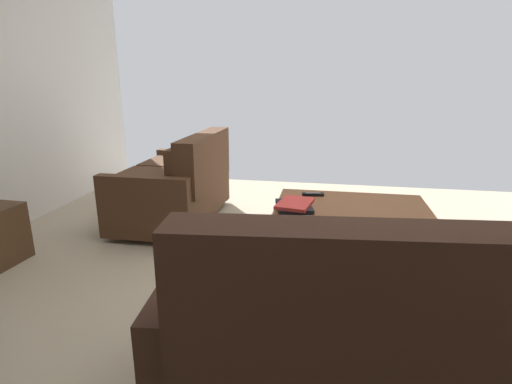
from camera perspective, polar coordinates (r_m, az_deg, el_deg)
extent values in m
cube|color=#B7A88E|center=(2.75, 7.55, -12.93)|extent=(5.50, 5.32, 0.01)
cylinder|color=black|center=(2.22, -3.67, -19.65)|extent=(0.05, 0.05, 0.06)
cube|color=#382116|center=(1.83, 19.27, -20.57)|extent=(1.70, 1.00, 0.39)
cube|color=#382116|center=(1.72, 19.88, -13.49)|extent=(0.57, 0.79, 0.10)
cube|color=#382116|center=(1.66, 1.01, -13.54)|extent=(0.57, 0.79, 0.10)
cube|color=#382116|center=(1.33, 24.81, -15.44)|extent=(1.63, 0.34, 0.52)
cube|color=#382116|center=(1.41, 23.31, -13.18)|extent=(0.50, 0.17, 0.37)
cube|color=#382116|center=(1.34, 0.27, -13.36)|extent=(0.50, 0.17, 0.37)
cube|color=#382116|center=(1.78, -9.96, -18.21)|extent=(0.18, 0.85, 0.55)
cylinder|color=black|center=(4.46, -13.33, -1.29)|extent=(0.05, 0.05, 0.06)
cylinder|color=black|center=(3.67, -19.14, -5.55)|extent=(0.05, 0.05, 0.06)
cylinder|color=black|center=(4.24, -5.20, -1.80)|extent=(0.05, 0.05, 0.06)
cylinder|color=black|center=(3.40, -9.43, -6.53)|extent=(0.05, 0.05, 0.06)
cube|color=#4C301E|center=(3.86, -11.82, -0.56)|extent=(0.77, 1.10, 0.37)
cube|color=#4C301E|center=(4.06, -10.83, 3.71)|extent=(0.68, 0.51, 0.10)
cube|color=#4C301E|center=(3.56, -13.97, 1.83)|extent=(0.68, 0.51, 0.10)
cube|color=#4C301E|center=(3.66, -7.38, 4.65)|extent=(0.18, 1.10, 0.46)
cube|color=#4C301E|center=(3.95, -7.70, 5.46)|extent=(0.12, 0.49, 0.33)
cube|color=#4C301E|center=(3.45, -10.51, 3.79)|extent=(0.12, 0.49, 0.33)
cube|color=#4C301E|center=(4.38, -8.96, 2.50)|extent=(0.77, 0.10, 0.53)
cube|color=#4C301E|center=(3.32, -15.73, -2.30)|extent=(0.77, 0.10, 0.53)
cube|color=brown|center=(2.84, 13.49, -2.18)|extent=(1.03, 0.66, 0.04)
cube|color=brown|center=(2.85, 13.44, -3.04)|extent=(0.95, 0.60, 0.05)
cube|color=brown|center=(3.25, 21.31, -5.00)|extent=(0.07, 0.07, 0.44)
cube|color=brown|center=(3.20, 4.53, -4.24)|extent=(0.07, 0.07, 0.44)
cube|color=brown|center=(2.73, 23.45, -9.23)|extent=(0.07, 0.07, 0.44)
cube|color=brown|center=(2.67, 3.22, -8.43)|extent=(0.07, 0.07, 0.44)
cube|color=silver|center=(2.59, 5.70, -2.76)|extent=(0.19, 0.28, 0.03)
cube|color=black|center=(2.60, 5.45, -2.06)|extent=(0.27, 0.31, 0.03)
cube|color=#C63833|center=(2.58, 5.61, -1.63)|extent=(0.25, 0.31, 0.02)
cube|color=black|center=(3.00, 8.15, -0.34)|extent=(0.16, 0.07, 0.02)
cube|color=#59595B|center=(2.99, 8.16, -0.14)|extent=(0.11, 0.05, 0.00)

